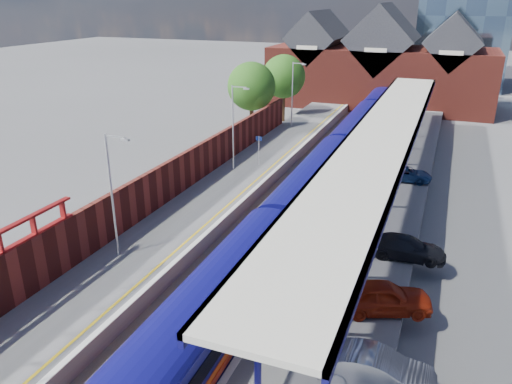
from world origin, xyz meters
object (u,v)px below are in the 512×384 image
lamp_post_d (294,90)px  platform_sign (259,145)px  parked_car_blue (406,174)px  train (340,152)px  lamp_post_b (113,189)px  parked_car_red (383,297)px  lamp_post_c (234,123)px  parked_car_dark (406,247)px  parked_car_silver (376,369)px

lamp_post_d → platform_sign: bearing=-84.4°
parked_car_blue → train: bearing=71.2°
train → lamp_post_b: (-7.86, -20.35, 2.87)m
lamp_post_d → parked_car_red: lamp_post_d is taller
train → parked_car_red: (6.54, -20.40, -0.37)m
lamp_post_d → parked_car_red: (14.39, -32.05, -3.24)m
train → lamp_post_c: 9.43m
lamp_post_b → parked_car_dark: (14.86, 5.58, -3.37)m
parked_car_red → parked_car_dark: (0.47, 5.63, -0.13)m
lamp_post_b → platform_sign: bearing=85.7°
lamp_post_b → parked_car_blue: size_ratio=1.77×
train → lamp_post_d: lamp_post_d is taller
train → parked_car_red: size_ratio=14.85×
lamp_post_c → parked_car_red: size_ratio=1.58×
platform_sign → parked_car_dark: size_ratio=0.58×
lamp_post_d → parked_car_dark: lamp_post_d is taller
platform_sign → parked_car_dark: platform_sign is taller
parked_car_silver → parked_car_blue: size_ratio=1.08×
lamp_post_b → train: bearing=68.9°
parked_car_red → parked_car_blue: parked_car_red is taller
parked_car_blue → lamp_post_b: bearing=143.2°
train → parked_car_blue: bearing=-18.3°
platform_sign → lamp_post_d: bearing=95.6°
platform_sign → parked_car_blue: platform_sign is taller
parked_car_silver → parked_car_dark: bearing=-1.4°
lamp_post_c → parked_car_blue: 14.22m
lamp_post_c → parked_car_silver: (14.86, -20.91, -3.29)m
parked_car_blue → parked_car_red: bearing=-178.0°
parked_car_silver → parked_car_blue: (-1.28, 23.37, -0.16)m
lamp_post_d → parked_car_blue: (13.58, -13.54, -3.44)m
lamp_post_c → parked_car_dark: bearing=-35.0°
train → parked_car_dark: (7.01, -14.77, -0.50)m
parked_car_red → parked_car_silver: size_ratio=1.04×
platform_sign → parked_car_blue: 12.28m
lamp_post_d → platform_sign: lamp_post_d is taller
lamp_post_b → parked_car_silver: lamp_post_b is taller
lamp_post_c → parked_car_blue: (13.58, 2.46, -3.44)m
train → parked_car_silver: 26.22m
lamp_post_b → platform_sign: (1.36, 18.00, -2.30)m
parked_car_dark → parked_car_blue: 12.94m
train → lamp_post_b: bearing=-111.1°
parked_car_red → parked_car_blue: (-0.81, 18.51, -0.21)m
parked_car_dark → platform_sign: bearing=45.0°
lamp_post_d → parked_car_red: bearing=-65.8°
lamp_post_c → parked_car_red: bearing=-48.1°
train → parked_car_dark: bearing=-64.6°
parked_car_silver → parked_car_blue: 23.41m
parked_car_dark → parked_car_blue: (-1.28, 12.88, -0.08)m
lamp_post_b → lamp_post_c: (0.00, 16.00, 0.00)m
lamp_post_c → parked_car_dark: size_ratio=1.63×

